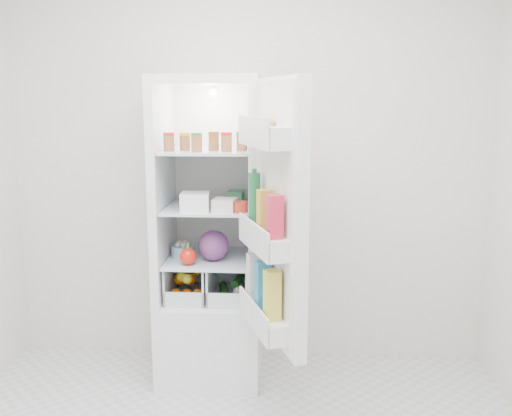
# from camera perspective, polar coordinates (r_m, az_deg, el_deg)

# --- Properties ---
(room_walls) EXTENTS (3.02, 3.02, 2.61)m
(room_walls) POSITION_cam_1_polar(r_m,az_deg,el_deg) (2.09, -4.14, 8.66)
(room_walls) COLOR silver
(room_walls) RESTS_ON ground
(refrigerator) EXTENTS (0.60, 0.60, 1.80)m
(refrigerator) POSITION_cam_1_polar(r_m,az_deg,el_deg) (3.50, -4.44, -5.91)
(refrigerator) COLOR white
(refrigerator) RESTS_ON ground
(shelf_low) EXTENTS (0.49, 0.53, 0.01)m
(shelf_low) POSITION_cam_1_polar(r_m,az_deg,el_deg) (3.42, -4.60, -5.01)
(shelf_low) COLOR silver
(shelf_low) RESTS_ON refrigerator
(shelf_mid) EXTENTS (0.49, 0.53, 0.02)m
(shelf_mid) POSITION_cam_1_polar(r_m,az_deg,el_deg) (3.34, -4.68, 0.11)
(shelf_mid) COLOR silver
(shelf_mid) RESTS_ON refrigerator
(shelf_top) EXTENTS (0.49, 0.53, 0.02)m
(shelf_top) POSITION_cam_1_polar(r_m,az_deg,el_deg) (3.30, -4.77, 5.75)
(shelf_top) COLOR silver
(shelf_top) RESTS_ON refrigerator
(crisper_left) EXTENTS (0.23, 0.46, 0.22)m
(crisper_left) POSITION_cam_1_polar(r_m,az_deg,el_deg) (3.47, -6.59, -7.02)
(crisper_left) COLOR silver
(crisper_left) RESTS_ON refrigerator
(crisper_right) EXTENTS (0.23, 0.46, 0.22)m
(crisper_right) POSITION_cam_1_polar(r_m,az_deg,el_deg) (3.44, -2.53, -7.14)
(crisper_right) COLOR silver
(crisper_right) RESTS_ON refrigerator
(condiment_jars) EXTENTS (0.46, 0.16, 0.08)m
(condiment_jars) POSITION_cam_1_polar(r_m,az_deg,el_deg) (3.19, -5.08, 6.47)
(condiment_jars) COLOR #B21919
(condiment_jars) RESTS_ON shelf_top
(squeeze_bottle) EXTENTS (0.07, 0.07, 0.19)m
(squeeze_bottle) POSITION_cam_1_polar(r_m,az_deg,el_deg) (3.36, -0.93, 7.58)
(squeeze_bottle) COLOR white
(squeeze_bottle) RESTS_ON shelf_top
(tub_white) EXTENTS (0.17, 0.17, 0.10)m
(tub_white) POSITION_cam_1_polar(r_m,az_deg,el_deg) (3.19, -6.10, 0.63)
(tub_white) COLOR white
(tub_white) RESTS_ON shelf_mid
(tub_cream) EXTENTS (0.14, 0.14, 0.07)m
(tub_cream) POSITION_cam_1_polar(r_m,az_deg,el_deg) (3.17, -3.15, 0.32)
(tub_cream) COLOR beige
(tub_cream) RESTS_ON shelf_mid
(tin_red) EXTENTS (0.11, 0.11, 0.06)m
(tin_red) POSITION_cam_1_polar(r_m,az_deg,el_deg) (3.14, -1.64, 0.11)
(tin_red) COLOR #B42A1B
(tin_red) RESTS_ON shelf_mid
(tub_green) EXTENTS (0.10, 0.13, 0.07)m
(tub_green) POSITION_cam_1_polar(r_m,az_deg,el_deg) (3.43, -2.03, 1.15)
(tub_green) COLOR #469A5C
(tub_green) RESTS_ON shelf_mid
(red_cabbage) EXTENTS (0.18, 0.18, 0.18)m
(red_cabbage) POSITION_cam_1_polar(r_m,az_deg,el_deg) (3.32, -4.26, -3.76)
(red_cabbage) COLOR #5B2263
(red_cabbage) RESTS_ON shelf_low
(bell_pepper) EXTENTS (0.10, 0.10, 0.10)m
(bell_pepper) POSITION_cam_1_polar(r_m,az_deg,el_deg) (3.25, -6.81, -4.85)
(bell_pepper) COLOR red
(bell_pepper) RESTS_ON shelf_low
(mushroom_bowl) EXTENTS (0.16, 0.16, 0.06)m
(mushroom_bowl) POSITION_cam_1_polar(r_m,az_deg,el_deg) (3.44, -7.33, -4.29)
(mushroom_bowl) COLOR #8DC2D2
(mushroom_bowl) RESTS_ON shelf_low
(citrus_pile) EXTENTS (0.20, 0.24, 0.16)m
(citrus_pile) POSITION_cam_1_polar(r_m,az_deg,el_deg) (3.42, -6.94, -7.64)
(citrus_pile) COLOR orange
(citrus_pile) RESTS_ON refrigerator
(veg_pile) EXTENTS (0.16, 0.30, 0.10)m
(veg_pile) POSITION_cam_1_polar(r_m,az_deg,el_deg) (3.45, -2.45, -7.89)
(veg_pile) COLOR #1D501A
(veg_pile) RESTS_ON refrigerator
(fridge_door) EXTENTS (0.35, 0.59, 1.30)m
(fridge_door) POSITION_cam_1_polar(r_m,az_deg,el_deg) (2.76, 1.93, -1.24)
(fridge_door) COLOR white
(fridge_door) RESTS_ON refrigerator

